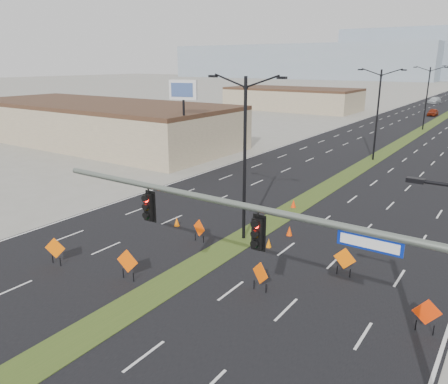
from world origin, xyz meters
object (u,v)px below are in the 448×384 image
Objects in this scene: car_far at (434,100)px; cone_2 at (289,231)px; streetlight_1 at (378,112)px; cone_3 at (293,204)px; cone_1 at (269,243)px; pole_sign_west at (183,97)px; streetlight_0 at (245,155)px; car_left at (433,112)px; signal_mast at (308,259)px; construction_sign_4 at (260,274)px; construction_sign_1 at (127,262)px; streetlight_2 at (427,96)px; construction_sign_2 at (199,229)px; construction_sign_5 at (427,313)px; construction_sign_0 at (55,249)px; cone_0 at (177,222)px; construction_sign_3 at (345,260)px.

cone_2 is (9.34, -107.05, -0.49)m from car_far.
cone_3 is (-0.05, -20.68, -5.08)m from streetlight_1.
pole_sign_west is (-17.35, 13.29, 7.07)m from cone_1.
streetlight_0 reaches higher than car_left.
car_far is at bearing 98.54° from car_left.
signal_mast is 7.60m from construction_sign_4.
construction_sign_1 is 15.46m from cone_3.
streetlight_2 is (0.00, 28.00, 0.00)m from streetlight_1.
pole_sign_west reaches higher than car_far.
car_left is at bearing 97.00° from signal_mast.
signal_mast is 13.81m from construction_sign_2.
cone_3 reaches higher than cone_1.
streetlight_1 is at bearing 102.33° from construction_sign_2.
car_left is 2.81× the size of construction_sign_4.
car_far is 3.58× the size of construction_sign_5.
construction_sign_0 is at bearing -84.15° from pole_sign_west.
signal_mast is at bearing -34.56° from cone_0.
construction_sign_0 is 14.14m from cone_2.
streetlight_1 is 36.33m from construction_sign_1.
construction_sign_3 is at bearing 26.31° from construction_sign_1.
cone_2 reaches higher than cone_0.
construction_sign_0 reaches higher than cone_2.
car_left is at bearing 97.38° from construction_sign_3.
construction_sign_2 is at bearing 32.37° from construction_sign_0.
pole_sign_west reaches higher than cone_0.
car_left is 2.55× the size of construction_sign_1.
car_far is 8.66× the size of cone_2.
construction_sign_1 is 25.68m from pole_sign_west.
cone_3 reaches higher than cone_2.
construction_sign_2 reaches higher than car_left.
construction_sign_0 reaches higher than cone_1.
car_left is 6.48× the size of cone_3.
cone_3 is at bearing 113.04° from cone_2.
construction_sign_5 is at bearing -22.93° from cone_1.
construction_sign_5 reaches higher than cone_0.
car_far reaches higher than construction_sign_0.
car_far is (-15.72, 119.13, -3.98)m from signal_mast.
construction_sign_1 is 2.96× the size of cone_1.
streetlight_0 reaches higher than construction_sign_2.
cone_3 is (-8.60, 17.32, -4.46)m from signal_mast.
pole_sign_west is (-10.46, 13.70, 7.04)m from cone_0.
cone_3 is (4.87, 8.04, 0.02)m from cone_0.
car_far is 3.52× the size of construction_sign_3.
construction_sign_5 is at bearing -79.21° from streetlight_2.
streetlight_2 is 14.98× the size of cone_3.
car_far reaches higher than car_left.
car_far is at bearing 94.00° from cone_3.
construction_sign_4 is at bearing -11.13° from construction_sign_2.
construction_sign_0 is at bearing -82.55° from car_far.
construction_sign_5 is at bearing -34.57° from cone_2.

